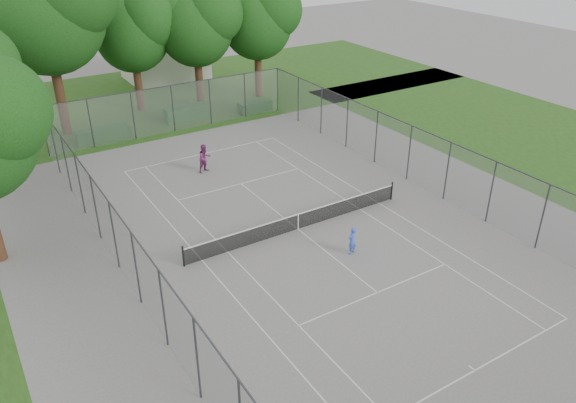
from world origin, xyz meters
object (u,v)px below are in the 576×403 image
girl_player (352,241)px  woman_player (205,158)px  tennis_net (298,221)px  house (163,40)px

girl_player → woman_player: bearing=-99.5°
tennis_net → house: house is taller
girl_player → tennis_net: bearing=-92.4°
girl_player → woman_player: (-2.05, 12.45, 0.19)m
tennis_net → girl_player: 3.43m
tennis_net → woman_player: woman_player is taller
girl_player → woman_player: 12.62m
house → tennis_net: bearing=-98.8°
house → girl_player: size_ratio=6.31×
tennis_net → woman_player: size_ratio=7.06×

